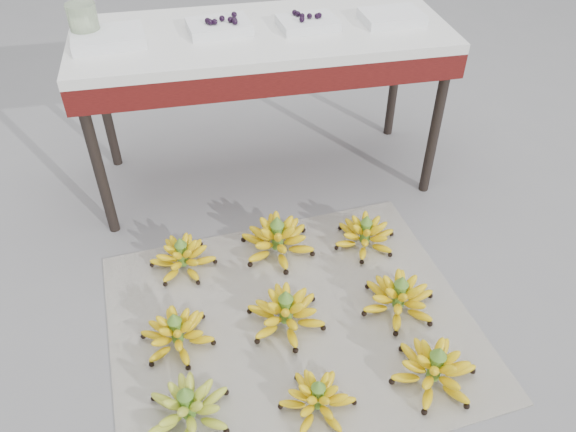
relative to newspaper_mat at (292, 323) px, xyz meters
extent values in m
plane|color=slate|center=(0.10, 0.03, 0.00)|extent=(60.00, 60.00, 0.00)
cube|color=silver|center=(0.00, 0.00, 0.00)|extent=(1.34, 1.16, 0.01)
ellipsoid|color=olive|center=(-0.38, -0.29, 0.04)|extent=(0.32, 0.32, 0.08)
ellipsoid|color=olive|center=(-0.38, -0.29, 0.08)|extent=(0.22, 0.22, 0.06)
ellipsoid|color=olive|center=(-0.38, -0.29, 0.11)|extent=(0.14, 0.14, 0.05)
cylinder|color=#4C7A25|center=(-0.38, -0.29, 0.08)|extent=(0.04, 0.04, 0.11)
cone|color=#4C7A25|center=(-0.38, -0.29, 0.14)|extent=(0.05, 0.05, 0.04)
ellipsoid|color=#F6D902|center=(0.01, -0.34, 0.04)|extent=(0.31, 0.31, 0.07)
ellipsoid|color=#F6D902|center=(0.01, -0.34, 0.07)|extent=(0.22, 0.22, 0.05)
ellipsoid|color=#F6D902|center=(0.01, -0.34, 0.10)|extent=(0.14, 0.14, 0.04)
cylinder|color=#4C7A25|center=(0.01, -0.34, 0.07)|extent=(0.04, 0.04, 0.09)
cone|color=#4C7A25|center=(0.01, -0.34, 0.13)|extent=(0.04, 0.04, 0.03)
ellipsoid|color=#F6D902|center=(0.39, -0.32, 0.04)|extent=(0.35, 0.35, 0.08)
ellipsoid|color=#F6D902|center=(0.39, -0.32, 0.08)|extent=(0.25, 0.25, 0.06)
ellipsoid|color=#F6D902|center=(0.39, -0.32, 0.11)|extent=(0.16, 0.16, 0.05)
cylinder|color=#4C7A25|center=(0.39, -0.32, 0.08)|extent=(0.04, 0.04, 0.11)
cone|color=#4C7A25|center=(0.39, -0.32, 0.15)|extent=(0.05, 0.05, 0.04)
ellipsoid|color=#F6D902|center=(-0.40, -0.01, 0.04)|extent=(0.32, 0.32, 0.07)
ellipsoid|color=#F6D902|center=(-0.40, -0.01, 0.07)|extent=(0.23, 0.23, 0.06)
ellipsoid|color=#F6D902|center=(-0.40, -0.01, 0.10)|extent=(0.15, 0.15, 0.05)
cylinder|color=#4C7A25|center=(-0.40, -0.01, 0.07)|extent=(0.04, 0.04, 0.10)
cone|color=#4C7A25|center=(-0.40, -0.01, 0.14)|extent=(0.05, 0.05, 0.04)
ellipsoid|color=#F6D902|center=(-0.02, 0.00, 0.04)|extent=(0.33, 0.33, 0.08)
ellipsoid|color=#F6D902|center=(-0.02, 0.00, 0.08)|extent=(0.23, 0.23, 0.06)
ellipsoid|color=#F6D902|center=(-0.02, 0.00, 0.11)|extent=(0.15, 0.15, 0.05)
cylinder|color=#4C7A25|center=(-0.02, 0.00, 0.08)|extent=(0.04, 0.04, 0.11)
cone|color=#4C7A25|center=(-0.02, 0.00, 0.15)|extent=(0.05, 0.05, 0.04)
ellipsoid|color=#F6D902|center=(0.39, -0.01, 0.04)|extent=(0.31, 0.31, 0.08)
ellipsoid|color=#F6D902|center=(0.39, -0.01, 0.08)|extent=(0.22, 0.22, 0.06)
ellipsoid|color=#F6D902|center=(0.39, -0.01, 0.11)|extent=(0.14, 0.14, 0.05)
cylinder|color=#4C7A25|center=(0.39, -0.01, 0.08)|extent=(0.04, 0.04, 0.11)
cone|color=#4C7A25|center=(0.39, -0.01, 0.15)|extent=(0.05, 0.05, 0.04)
ellipsoid|color=#F6D902|center=(-0.36, 0.36, 0.04)|extent=(0.32, 0.32, 0.07)
ellipsoid|color=#F6D902|center=(-0.36, 0.36, 0.07)|extent=(0.23, 0.23, 0.06)
ellipsoid|color=#F6D902|center=(-0.36, 0.36, 0.10)|extent=(0.15, 0.15, 0.05)
cylinder|color=#4C7A25|center=(-0.36, 0.36, 0.07)|extent=(0.04, 0.04, 0.10)
cone|color=#4C7A25|center=(-0.36, 0.36, 0.14)|extent=(0.05, 0.05, 0.04)
ellipsoid|color=#F6D902|center=(0.02, 0.37, 0.05)|extent=(0.38, 0.38, 0.09)
ellipsoid|color=#F6D902|center=(0.02, 0.37, 0.08)|extent=(0.27, 0.27, 0.07)
ellipsoid|color=#F6D902|center=(0.02, 0.37, 0.12)|extent=(0.17, 0.17, 0.05)
cylinder|color=#4C7A25|center=(0.02, 0.37, 0.08)|extent=(0.05, 0.05, 0.12)
cone|color=#4C7A25|center=(0.02, 0.37, 0.16)|extent=(0.06, 0.06, 0.04)
ellipsoid|color=#F6D902|center=(0.37, 0.34, 0.04)|extent=(0.27, 0.27, 0.07)
ellipsoid|color=#F6D902|center=(0.37, 0.34, 0.07)|extent=(0.19, 0.19, 0.06)
ellipsoid|color=#F6D902|center=(0.37, 0.34, 0.10)|extent=(0.12, 0.12, 0.05)
cylinder|color=#4C7A25|center=(0.37, 0.34, 0.07)|extent=(0.04, 0.04, 0.10)
cone|color=#4C7A25|center=(0.37, 0.34, 0.14)|extent=(0.05, 0.05, 0.04)
cylinder|color=black|center=(-0.63, 0.64, 0.33)|extent=(0.04, 0.04, 0.67)
cylinder|color=black|center=(0.75, 0.64, 0.33)|extent=(0.04, 0.04, 0.67)
cylinder|color=black|center=(-0.63, 1.14, 0.33)|extent=(0.04, 0.04, 0.67)
cylinder|color=black|center=(0.75, 1.14, 0.33)|extent=(0.04, 0.04, 0.67)
cube|color=#581210|center=(0.06, 0.89, 0.62)|extent=(1.48, 0.59, 0.10)
cube|color=silver|center=(0.06, 0.89, 0.69)|extent=(1.48, 0.59, 0.04)
cube|color=silver|center=(-0.52, 0.87, 0.73)|extent=(0.28, 0.21, 0.04)
cube|color=silver|center=(-0.10, 0.90, 0.73)|extent=(0.25, 0.19, 0.04)
sphere|color=black|center=(-0.04, 0.86, 0.76)|extent=(0.02, 0.02, 0.02)
sphere|color=black|center=(-0.04, 0.88, 0.76)|extent=(0.02, 0.02, 0.02)
sphere|color=black|center=(-0.09, 0.90, 0.76)|extent=(0.02, 0.02, 0.02)
sphere|color=black|center=(-0.14, 0.88, 0.76)|extent=(0.02, 0.02, 0.02)
sphere|color=black|center=(-0.14, 0.89, 0.76)|extent=(0.02, 0.02, 0.02)
sphere|color=black|center=(-0.12, 0.88, 0.76)|extent=(0.02, 0.02, 0.02)
sphere|color=black|center=(-0.14, 0.88, 0.76)|extent=(0.02, 0.02, 0.02)
sphere|color=black|center=(-0.04, 0.94, 0.76)|extent=(0.02, 0.02, 0.02)
sphere|color=black|center=(-0.06, 0.89, 0.76)|extent=(0.02, 0.02, 0.02)
cube|color=silver|center=(0.24, 0.87, 0.73)|extent=(0.24, 0.18, 0.04)
sphere|color=black|center=(0.28, 0.86, 0.75)|extent=(0.02, 0.02, 0.02)
sphere|color=black|center=(0.20, 0.92, 0.75)|extent=(0.02, 0.02, 0.02)
sphere|color=black|center=(0.25, 0.87, 0.75)|extent=(0.02, 0.02, 0.02)
sphere|color=black|center=(0.29, 0.87, 0.75)|extent=(0.02, 0.02, 0.02)
sphere|color=black|center=(0.21, 0.84, 0.75)|extent=(0.02, 0.02, 0.02)
sphere|color=black|center=(0.21, 0.90, 0.75)|extent=(0.02, 0.02, 0.02)
sphere|color=black|center=(0.22, 0.88, 0.75)|extent=(0.02, 0.02, 0.02)
cube|color=silver|center=(0.59, 0.86, 0.73)|extent=(0.25, 0.18, 0.04)
cylinder|color=beige|center=(-0.60, 0.92, 0.78)|extent=(0.12, 0.12, 0.14)
camera|label=1|loc=(-0.27, -1.23, 1.58)|focal=35.00mm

